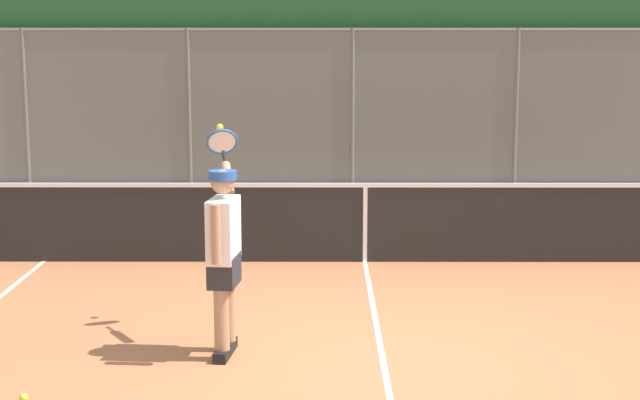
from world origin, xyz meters
name	(u,v)px	position (x,y,z in m)	size (l,w,h in m)	color
ground_plane	(384,368)	(0.00, 0.00, 0.00)	(60.00, 60.00, 0.00)	#B76B42
fence_backdrop	(352,91)	(0.00, -9.75, 1.73)	(19.85, 1.37, 3.49)	slate
tennis_net	(365,221)	(0.00, -3.82, 0.49)	(10.04, 0.09, 1.07)	#2D2D2D
tennis_player	(224,248)	(1.34, -0.35, 0.93)	(0.38, 1.37, 1.89)	black
tennis_ball_mid_court	(24,398)	(2.73, 0.75, 0.03)	(0.07, 0.07, 0.07)	#CCDB33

